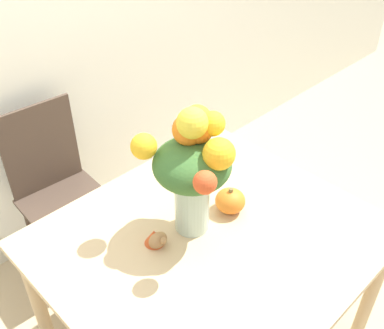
% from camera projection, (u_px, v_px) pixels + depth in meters
% --- Properties ---
extents(wall_back, '(8.00, 0.06, 2.70)m').
position_uv_depth(wall_back, '(29.00, 9.00, 2.10)').
color(wall_back, silver).
rests_on(wall_back, ground_plane).
extents(dining_table, '(1.25, 1.12, 0.73)m').
position_uv_depth(dining_table, '(210.00, 250.00, 1.84)').
color(dining_table, '#D1B284').
rests_on(dining_table, ground_plane).
extents(flower_vase, '(0.33, 0.38, 0.55)m').
position_uv_depth(flower_vase, '(193.00, 164.00, 1.65)').
color(flower_vase, '#B2CCBC').
rests_on(flower_vase, dining_table).
extents(pumpkin, '(0.13, 0.13, 0.12)m').
position_uv_depth(pumpkin, '(230.00, 201.00, 1.88)').
color(pumpkin, orange).
rests_on(pumpkin, dining_table).
extents(turkey_figurine, '(0.08, 0.11, 0.07)m').
position_uv_depth(turkey_figurine, '(156.00, 238.00, 1.73)').
color(turkey_figurine, '#A87A4C').
rests_on(turkey_figurine, dining_table).
extents(dining_chair_near_window, '(0.44, 0.44, 0.95)m').
position_uv_depth(dining_chair_near_window, '(59.00, 191.00, 2.38)').
color(dining_chair_near_window, '#47382D').
rests_on(dining_chair_near_window, ground_plane).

